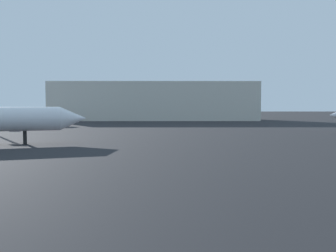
# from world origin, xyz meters

# --- Properties ---
(airplane_far_left) EXTENTS (23.79, 21.76, 8.79)m
(airplane_far_left) POSITION_xyz_m (-34.36, 90.64, 2.75)
(airplane_far_left) COLOR silver
(airplane_far_left) RESTS_ON ground_plane
(terminal_building) EXTENTS (73.29, 18.57, 13.65)m
(terminal_building) POSITION_xyz_m (-0.50, 126.34, 6.82)
(terminal_building) COLOR beige
(terminal_building) RESTS_ON ground_plane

